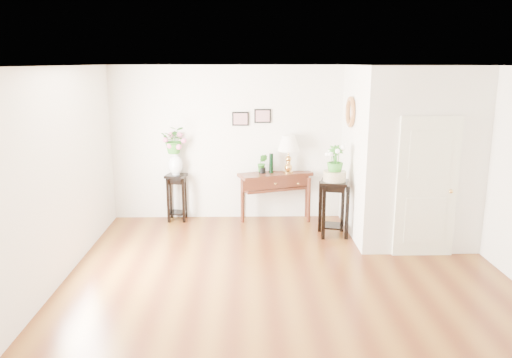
{
  "coord_description": "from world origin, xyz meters",
  "views": [
    {
      "loc": [
        -0.56,
        -6.26,
        2.84
      ],
      "look_at": [
        -0.4,
        1.3,
        1.07
      ],
      "focal_mm": 35.0,
      "sensor_mm": 36.0,
      "label": 1
    }
  ],
  "objects_px": {
    "console_table": "(275,196)",
    "plant_stand_b": "(333,208)",
    "table_lamp": "(289,154)",
    "plant_stand_a": "(177,197)"
  },
  "relations": [
    {
      "from": "console_table",
      "to": "table_lamp",
      "type": "distance_m",
      "value": 0.83
    },
    {
      "from": "plant_stand_b",
      "to": "table_lamp",
      "type": "bearing_deg",
      "value": 127.71
    },
    {
      "from": "plant_stand_a",
      "to": "plant_stand_b",
      "type": "distance_m",
      "value": 2.87
    },
    {
      "from": "console_table",
      "to": "plant_stand_b",
      "type": "xyz_separation_m",
      "value": [
        0.92,
        -0.89,
        0.03
      ]
    },
    {
      "from": "console_table",
      "to": "table_lamp",
      "type": "bearing_deg",
      "value": -19.06
    },
    {
      "from": "console_table",
      "to": "table_lamp",
      "type": "xyz_separation_m",
      "value": [
        0.24,
        0.0,
        0.79
      ]
    },
    {
      "from": "console_table",
      "to": "plant_stand_b",
      "type": "height_order",
      "value": "plant_stand_b"
    },
    {
      "from": "plant_stand_a",
      "to": "plant_stand_b",
      "type": "height_order",
      "value": "plant_stand_b"
    },
    {
      "from": "plant_stand_a",
      "to": "plant_stand_b",
      "type": "xyz_separation_m",
      "value": [
        2.72,
        -0.89,
        0.04
      ]
    },
    {
      "from": "console_table",
      "to": "plant_stand_a",
      "type": "height_order",
      "value": "console_table"
    }
  ]
}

